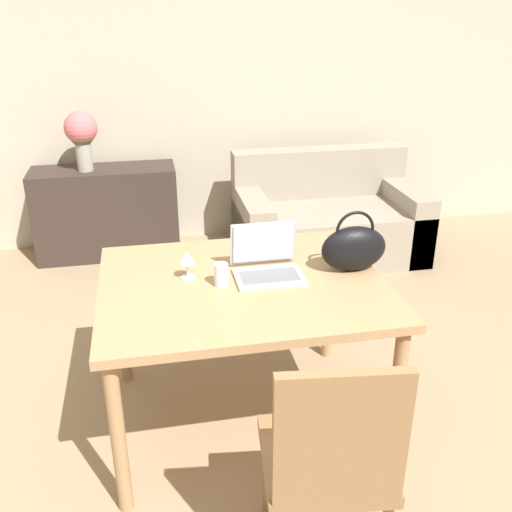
% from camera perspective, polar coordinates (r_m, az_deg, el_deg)
% --- Properties ---
extents(wall_back, '(10.00, 0.06, 2.70)m').
position_cam_1_polar(wall_back, '(4.85, -8.15, 17.07)').
color(wall_back, '#BCB29E').
rests_on(wall_back, ground_plane).
extents(dining_table, '(1.28, 1.03, 0.77)m').
position_cam_1_polar(dining_table, '(2.61, -1.34, -4.20)').
color(dining_table, '#A87F56').
rests_on(dining_table, ground_plane).
extents(chair, '(0.49, 0.49, 0.95)m').
position_cam_1_polar(chair, '(2.05, 7.41, -19.29)').
color(chair, olive).
rests_on(chair, ground_plane).
extents(couch, '(1.46, 0.85, 0.82)m').
position_cam_1_polar(couch, '(4.70, 7.13, 3.48)').
color(couch, gray).
rests_on(couch, ground_plane).
extents(sideboard, '(1.12, 0.40, 0.73)m').
position_cam_1_polar(sideboard, '(4.79, -14.67, 4.25)').
color(sideboard, '#332823').
rests_on(sideboard, ground_plane).
extents(laptop, '(0.31, 0.27, 0.23)m').
position_cam_1_polar(laptop, '(2.63, 1.04, -0.47)').
color(laptop, '#ADADB2').
rests_on(laptop, dining_table).
extents(drinking_glass, '(0.06, 0.06, 0.10)m').
position_cam_1_polar(drinking_glass, '(2.52, -3.56, -1.89)').
color(drinking_glass, silver).
rests_on(drinking_glass, dining_table).
extents(wine_glass, '(0.07, 0.07, 0.13)m').
position_cam_1_polar(wine_glass, '(2.58, -6.92, -0.34)').
color(wine_glass, silver).
rests_on(wine_glass, dining_table).
extents(handbag, '(0.31, 0.13, 0.29)m').
position_cam_1_polar(handbag, '(2.67, 9.75, 0.82)').
color(handbag, black).
rests_on(handbag, dining_table).
extents(flower_vase, '(0.25, 0.25, 0.46)m').
position_cam_1_polar(flower_vase, '(4.59, -17.07, 11.66)').
color(flower_vase, '#9E998E').
rests_on(flower_vase, sideboard).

